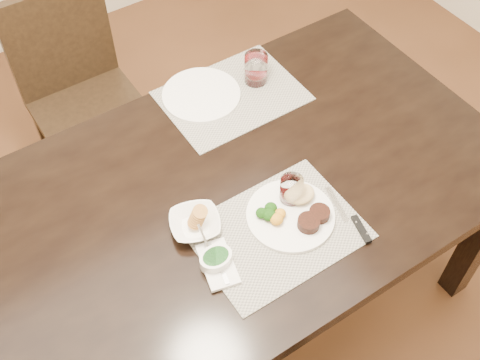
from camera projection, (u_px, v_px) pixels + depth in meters
ground_plane at (205, 321)px, 2.34m from camera, size 4.50×4.50×0.00m
dining_table at (194, 224)px, 1.82m from camera, size 2.00×1.00×0.75m
chair_far at (79, 88)px, 2.44m from camera, size 0.42×0.42×0.90m
placemat_near at (277, 232)px, 1.70m from camera, size 0.46×0.34×0.00m
placemat_far at (232, 96)px, 2.05m from camera, size 0.46×0.34×0.00m
dinner_plate at (295, 212)px, 1.73m from camera, size 0.26×0.26×0.05m
napkin_fork at (218, 264)px, 1.63m from camera, size 0.12×0.17×0.01m
steak_knife at (355, 223)px, 1.71m from camera, size 0.05×0.22×0.01m
cracker_bowl at (195, 223)px, 1.70m from camera, size 0.18×0.18×0.06m
sauce_ramekin at (216, 259)px, 1.62m from camera, size 0.09×0.14×0.07m
wine_glass_near at (291, 191)px, 1.74m from camera, size 0.07×0.07×0.09m
far_plate at (201, 95)px, 2.04m from camera, size 0.27×0.27×0.01m
wine_glass_far at (256, 70)px, 2.06m from camera, size 0.08×0.08×0.11m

